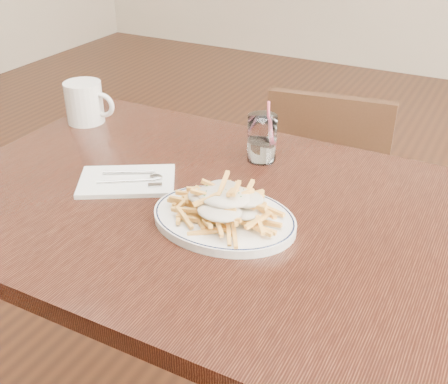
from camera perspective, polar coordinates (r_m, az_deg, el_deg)
The scene contains 8 objects.
table at distance 1.21m, azimuth -1.06°, elevation -4.24°, with size 1.20×0.80×0.75m.
chair_far at distance 1.87m, azimuth 10.42°, elevation 0.53°, with size 0.42×0.42×0.80m.
fries_plate at distance 1.10m, azimuth 0.00°, elevation -2.71°, with size 0.32×0.29×0.02m.
loaded_fries at distance 1.08m, azimuth 0.00°, elevation -0.84°, with size 0.25×0.22×0.06m.
napkin at distance 1.26m, azimuth -9.83°, elevation 1.11°, with size 0.21×0.14×0.01m, color white.
cutlery at distance 1.26m, azimuth -9.74°, elevation 1.52°, with size 0.15×0.13×0.01m.
water_glass at distance 1.33m, azimuth 3.87°, elevation 5.19°, with size 0.07×0.07×0.15m.
coffee_mug at distance 1.59m, azimuth -13.92°, elevation 8.82°, with size 0.14×0.10×0.11m.
Camera 1 is at (0.49, -0.88, 1.35)m, focal length 45.00 mm.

